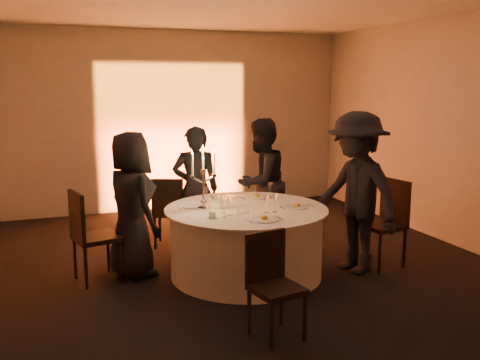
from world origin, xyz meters
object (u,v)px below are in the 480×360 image
object	(u,v)px
chair_left	(88,231)
guest_back_left	(196,189)
chair_front	(272,279)
coffee_cup	(212,215)
chair_right	(387,217)
guest_left	(131,205)
guest_back_right	(261,182)
chair_back_right	(264,202)
chair_back_left	(169,208)
candelabra	(203,187)
banquet_table	(246,242)
guest_right	(356,193)

from	to	relation	value
chair_left	guest_back_left	distance (m)	1.58
chair_front	coffee_cup	xyz separation A→B (m)	(-0.18, 1.14, 0.30)
chair_right	guest_back_left	distance (m)	2.37
chair_right	guest_left	distance (m)	2.95
guest_back_left	guest_back_right	world-z (taller)	guest_back_right
chair_left	coffee_cup	xyz separation A→B (m)	(1.18, -0.65, 0.23)
chair_back_right	coffee_cup	distance (m)	1.89
guest_left	guest_back_left	bearing A→B (deg)	-73.26
guest_left	guest_back_left	distance (m)	1.13
guest_left	guest_back_right	size ratio (longest dim) A/B	0.96
chair_back_left	guest_left	world-z (taller)	guest_left
chair_right	guest_back_left	size ratio (longest dim) A/B	0.64
chair_back_left	chair_right	size ratio (longest dim) A/B	0.91
chair_back_left	candelabra	size ratio (longest dim) A/B	1.31
banquet_table	candelabra	distance (m)	0.79
chair_back_right	guest_back_left	xyz separation A→B (m)	(-0.98, -0.09, 0.26)
chair_right	guest_back_right	distance (m)	1.69
banquet_table	candelabra	size ratio (longest dim) A/B	2.54
chair_back_left	guest_right	bearing A→B (deg)	159.43
guest_back_right	guest_right	world-z (taller)	guest_right
guest_left	coffee_cup	distance (m)	1.00
guest_back_right	guest_left	bearing A→B (deg)	-11.08
banquet_table	chair_left	bearing A→B (deg)	167.65
banquet_table	guest_back_right	bearing A→B (deg)	60.01
guest_back_right	candelabra	size ratio (longest dim) A/B	2.37
candelabra	guest_back_left	bearing A→B (deg)	79.74
chair_right	guest_right	distance (m)	0.57
coffee_cup	candelabra	xyz separation A→B (m)	(0.02, 0.40, 0.22)
guest_back_right	chair_back_right	bearing A→B (deg)	-157.03
coffee_cup	chair_right	bearing A→B (deg)	1.05
banquet_table	guest_left	size ratio (longest dim) A/B	1.11
guest_right	guest_back_right	bearing A→B (deg)	-168.83
guest_left	coffee_cup	size ratio (longest dim) A/B	14.70
chair_back_left	guest_back_left	distance (m)	0.47
chair_back_left	guest_right	xyz separation A→B (m)	(1.79, -1.61, 0.39)
chair_right	coffee_cup	world-z (taller)	chair_right
guest_back_left	chair_back_left	bearing A→B (deg)	-24.08
chair_back_right	guest_right	distance (m)	1.60
chair_back_left	guest_left	bearing A→B (deg)	77.21
chair_back_right	guest_left	size ratio (longest dim) A/B	0.59
chair_right	coffee_cup	bearing A→B (deg)	-98.39
banquet_table	guest_left	bearing A→B (deg)	160.69
banquet_table	chair_right	world-z (taller)	chair_right
chair_back_left	chair_front	xyz separation A→B (m)	(0.27, -2.74, -0.02)
chair_left	coffee_cup	distance (m)	1.37
chair_back_right	guest_back_right	bearing A→B (deg)	24.84
banquet_table	guest_right	bearing A→B (deg)	-13.72
chair_front	guest_left	distance (m)	2.07
chair_right	chair_front	xyz separation A→B (m)	(-1.98, -1.18, -0.08)
chair_back_left	guest_left	xyz separation A→B (m)	(-0.62, -0.90, 0.29)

